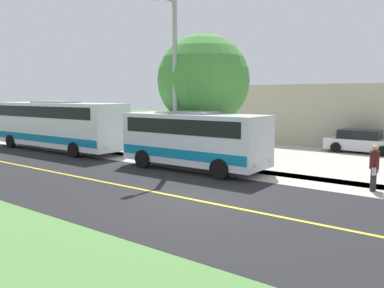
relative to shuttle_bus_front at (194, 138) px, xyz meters
The scene contains 12 objects.
ground_plane 5.77m from the shuttle_bus_front, 35.12° to the left, with size 120.00×120.00×0.00m, color #548442.
road_surface 5.77m from the shuttle_bus_front, 35.12° to the left, with size 8.00×100.00×0.01m, color black.
sidewalk 3.62m from the shuttle_bus_front, 101.55° to the left, with size 2.40×100.00×0.01m, color #B2ADA3.
parking_lot_surface 10.12m from the shuttle_bus_front, 141.72° to the left, with size 14.00×36.00×0.01m, color #B2ADA3.
road_centre_line 5.77m from the shuttle_bus_front, 35.12° to the left, with size 0.16×100.00×0.00m, color gold.
shuttle_bus_front is the anchor object (origin of this frame).
transit_bus_rear 11.30m from the shuttle_bus_front, 90.04° to the right, with size 2.76×11.45×3.24m.
pedestrian_with_bags 8.05m from the shuttle_bus_front, 93.75° to the left, with size 0.72×0.34×1.75m.
street_light_pole 3.44m from the shuttle_bus_front, 102.28° to the right, with size 1.97×0.24×8.40m.
parked_car_near 12.00m from the shuttle_bus_front, 153.80° to the left, with size 2.05×4.42×1.45m.
tree_curbside 4.28m from the shuttle_bus_front, 153.18° to the right, with size 5.15×5.15×6.99m.
commercial_building 17.12m from the shuttle_bus_front, behind, with size 10.00×18.45×4.40m, color #B7A893.
Camera 1 is at (10.43, 7.71, 3.58)m, focal length 35.87 mm.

